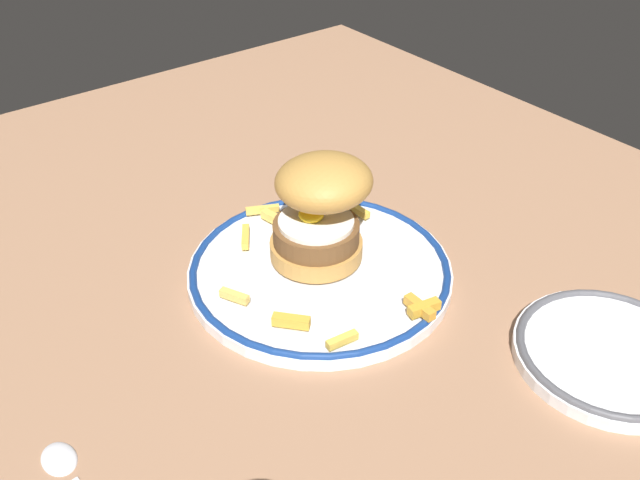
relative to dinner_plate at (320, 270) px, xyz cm
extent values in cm
cube|color=#946B4F|center=(3.30, -0.63, -2.84)|extent=(124.50, 102.76, 4.00)
cylinder|color=silver|center=(0.00, 0.00, -0.24)|extent=(27.06, 27.06, 1.20)
torus|color=navy|center=(0.00, 0.00, 0.36)|extent=(26.66, 26.66, 0.80)
cylinder|color=#B5813E|center=(-1.43, 0.62, 1.66)|extent=(9.56, 9.56, 1.80)
cylinder|color=brown|center=(-1.43, 0.62, 3.63)|extent=(8.82, 8.82, 2.13)
cylinder|color=white|center=(-1.43, 0.62, 4.95)|extent=(7.68, 7.68, 0.50)
ellipsoid|color=yellow|center=(-2.00, 0.43, 5.62)|extent=(2.60, 2.60, 1.40)
ellipsoid|color=#B4823C|center=(-1.73, 1.81, 9.06)|extent=(10.15, 9.83, 5.65)
cube|color=gold|center=(-11.57, 0.75, 1.12)|extent=(2.29, 3.72, 0.71)
cube|color=#E5B84D|center=(-8.67, 0.79, 1.22)|extent=(4.50, 1.73, 0.92)
cube|color=gold|center=(5.67, -7.71, 1.26)|extent=(3.27, 3.04, 0.99)
cube|color=gold|center=(-8.65, 8.85, 1.12)|extent=(2.33, 3.33, 0.71)
cube|color=gold|center=(-8.25, -3.68, 1.14)|extent=(3.59, 2.78, 0.74)
cube|color=gold|center=(11.43, 2.93, 1.24)|extent=(3.48, 0.99, 0.94)
cube|color=gold|center=(11.78, 3.20, 1.25)|extent=(1.53, 3.31, 0.98)
cube|color=gold|center=(-5.57, 9.14, 1.13)|extent=(4.60, 1.06, 0.74)
cube|color=gold|center=(10.32, -5.50, 1.14)|extent=(1.09, 3.12, 0.75)
cube|color=#DBB251|center=(-0.63, -9.86, 1.15)|extent=(3.06, 2.00, 0.78)
cylinder|color=silver|center=(25.29, 13.03, -0.24)|extent=(16.88, 16.88, 1.20)
torus|color=#4C4C51|center=(25.29, 13.03, 0.36)|extent=(16.48, 16.48, 0.80)
ellipsoid|color=silver|center=(5.63, -29.87, -0.44)|extent=(3.68, 2.71, 0.90)
camera|label=1|loc=(45.45, -35.14, 44.92)|focal=39.86mm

